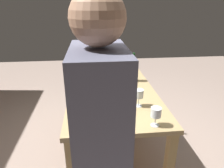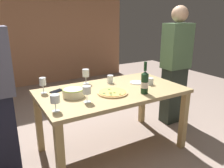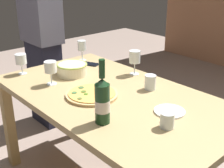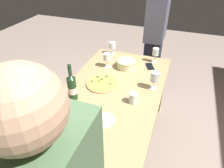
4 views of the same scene
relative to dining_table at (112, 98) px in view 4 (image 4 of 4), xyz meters
name	(u,v)px [view 4 (image 4 of 4)]	position (x,y,z in m)	size (l,w,h in m)	color
ground_plane	(112,142)	(0.00, 0.00, -0.66)	(8.00, 8.00, 0.00)	gray
dining_table	(112,98)	(0.00, 0.00, 0.00)	(1.60, 0.90, 0.75)	tan
pizza	(103,83)	(-0.06, -0.11, 0.10)	(0.32, 0.32, 0.03)	tan
serving_bowl	(127,64)	(-0.45, 0.01, 0.14)	(0.22, 0.22, 0.09)	#EDE6BF
wine_bottle	(72,87)	(0.24, -0.27, 0.22)	(0.08, 0.08, 0.34)	#17391C
wine_glass_near_pizza	(156,52)	(-0.68, 0.27, 0.21)	(0.07, 0.07, 0.17)	white
wine_glass_by_bottle	(155,77)	(-0.15, 0.36, 0.22)	(0.08, 0.08, 0.18)	white
wine_glass_far_left	(112,45)	(-0.71, -0.25, 0.20)	(0.08, 0.08, 0.15)	white
wine_glass_far_right	(107,57)	(-0.39, -0.20, 0.21)	(0.08, 0.08, 0.16)	white
cup_amber	(133,98)	(0.11, 0.23, 0.14)	(0.07, 0.07, 0.10)	white
cup_ceramic	(81,120)	(0.49, -0.07, 0.13)	(0.07, 0.07, 0.08)	white
side_plate	(103,120)	(0.40, 0.07, 0.10)	(0.17, 0.17, 0.01)	white
cell_phone	(150,66)	(-0.55, 0.25, 0.10)	(0.07, 0.14, 0.01)	black
person_guest_left	(155,37)	(-1.18, 0.18, 0.20)	(0.41, 0.24, 1.69)	#202233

